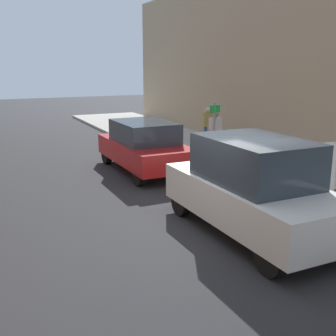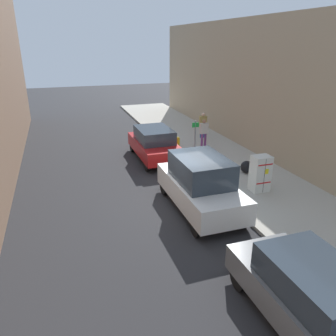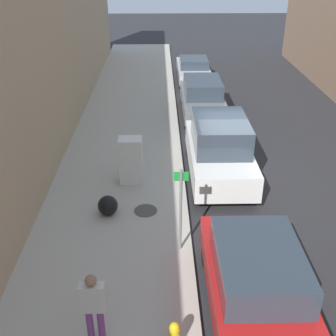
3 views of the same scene
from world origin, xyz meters
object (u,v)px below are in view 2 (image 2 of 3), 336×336
Objects in this scene: discarded_refrigerator at (260,174)px; pedestrian_standing_near at (203,123)px; parked_van_white at (200,184)px; fire_hydrant at (178,142)px; parked_suv_red at (154,143)px; parked_suv_gray at (313,298)px; pedestrian_walking_far at (204,131)px; trash_bag at (247,167)px; street_sign_post at (195,141)px.

pedestrian_standing_near is at bearing -97.83° from discarded_refrigerator.
fire_hydrant is at bearing -103.83° from parked_van_white.
parked_suv_red is 1.01× the size of parked_suv_gray.
parked_suv_red is at bearing 72.36° from pedestrian_walking_far.
trash_bag is at bearing 75.23° from pedestrian_standing_near.
discarded_refrigerator is 7.24m from parked_suv_gray.
pedestrian_standing_near reaches higher than discarded_refrigerator.
trash_bag is 0.35× the size of pedestrian_standing_near.
fire_hydrant is 0.16× the size of parked_suv_red.
street_sign_post is 0.51× the size of parked_van_white.
pedestrian_walking_far is at bearing -115.60° from parked_van_white.
pedestrian_walking_far is 2.10m from pedestrian_standing_near.
street_sign_post is 3.29m from fire_hydrant.
pedestrian_walking_far reaches higher than trash_bag.
trash_bag is at bearing -106.62° from discarded_refrigerator.
fire_hydrant is 0.42× the size of pedestrian_walking_far.
parked_van_white reaches higher than fire_hydrant.
pedestrian_walking_far is (0.24, -4.54, 0.69)m from trash_bag.
trash_bag is 6.53m from pedestrian_standing_near.
parked_suv_gray is (4.17, 15.04, -0.23)m from pedestrian_standing_near.
trash_bag is at bearing 152.48° from pedestrian_walking_far.
pedestrian_walking_far is (-1.83, -2.87, -0.35)m from street_sign_post.
trash_bag is 0.35× the size of pedestrian_walking_far.
parked_suv_red is (4.17, 2.70, -0.21)m from pedestrian_standing_near.
parked_suv_red reaches higher than parked_suv_gray.
fire_hydrant is 13.49m from parked_suv_gray.
street_sign_post is 4.43m from parked_van_white.
discarded_refrigerator is 8.53m from pedestrian_standing_near.
parked_suv_gray is at bearing 81.51° from street_sign_post.
parked_van_white is (0.00, 6.23, 0.17)m from parked_suv_red.
parked_suv_red is at bearing -53.98° from street_sign_post.
pedestrian_walking_far is (-1.57, 0.26, 0.63)m from fire_hydrant.
street_sign_post is at bearing -67.95° from discarded_refrigerator.
street_sign_post is at bearing 85.24° from fire_hydrant.
trash_bag is 0.13× the size of parked_suv_gray.
fire_hydrant is 0.42× the size of pedestrian_standing_near.
parked_suv_red is (1.79, 1.03, 0.40)m from fire_hydrant.
parked_suv_red is at bearing -46.33° from trash_bag.
fire_hydrant is at bearing -69.34° from trash_bag.
pedestrian_walking_far reaches higher than parked_suv_red.
parked_van_white is at bearing 76.17° from fire_hydrant.
parked_suv_red is at bearing 23.22° from pedestrian_standing_near.
street_sign_post is 2.85m from trash_bag.
fire_hydrant is 0.15× the size of parked_van_white.
parked_suv_red is 0.97× the size of parked_van_white.
trash_bag is 5.23m from parked_suv_red.
discarded_refrigerator is 6.53m from pedestrian_walking_far.
discarded_refrigerator is 2.12m from trash_bag.
pedestrian_walking_far reaches higher than fire_hydrant.
discarded_refrigerator is at bearing -170.84° from parked_van_white.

